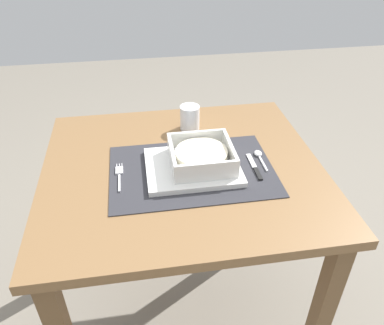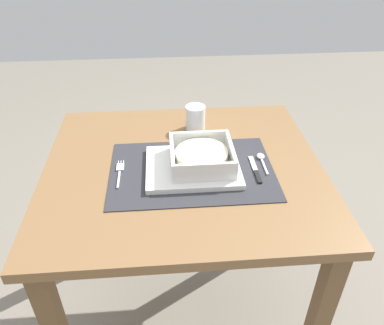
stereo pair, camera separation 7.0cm
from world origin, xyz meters
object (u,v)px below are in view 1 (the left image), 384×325
object	(u,v)px
porridge_bowl	(201,156)
spoon	(259,155)
dining_table	(183,195)
fork	(119,175)
butter_knife	(255,168)
drinking_glass	(190,119)

from	to	relation	value
porridge_bowl	spoon	bearing A→B (deg)	8.28
dining_table	fork	distance (m)	0.22
porridge_bowl	butter_knife	distance (m)	0.16
dining_table	porridge_bowl	world-z (taller)	porridge_bowl
drinking_glass	fork	bearing A→B (deg)	-135.20
porridge_bowl	spoon	xyz separation A→B (m)	(0.19, 0.03, -0.03)
porridge_bowl	spoon	distance (m)	0.19
drinking_glass	butter_knife	bearing A→B (deg)	-60.54
dining_table	drinking_glass	size ratio (longest dim) A/B	9.80
fork	drinking_glass	bearing A→B (deg)	42.51
spoon	butter_knife	xyz separation A→B (m)	(-0.03, -0.06, -0.00)
porridge_bowl	drinking_glass	xyz separation A→B (m)	(0.00, 0.24, -0.00)
butter_knife	fork	bearing A→B (deg)	176.64
fork	spoon	size ratio (longest dim) A/B	1.24
porridge_bowl	fork	bearing A→B (deg)	-179.23
butter_knife	drinking_glass	world-z (taller)	drinking_glass
fork	drinking_glass	world-z (taller)	drinking_glass
porridge_bowl	butter_knife	bearing A→B (deg)	-12.05
dining_table	spoon	bearing A→B (deg)	2.04
porridge_bowl	butter_knife	xyz separation A→B (m)	(0.16, -0.03, -0.04)
drinking_glass	porridge_bowl	bearing A→B (deg)	-90.64
fork	drinking_glass	size ratio (longest dim) A/B	1.57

